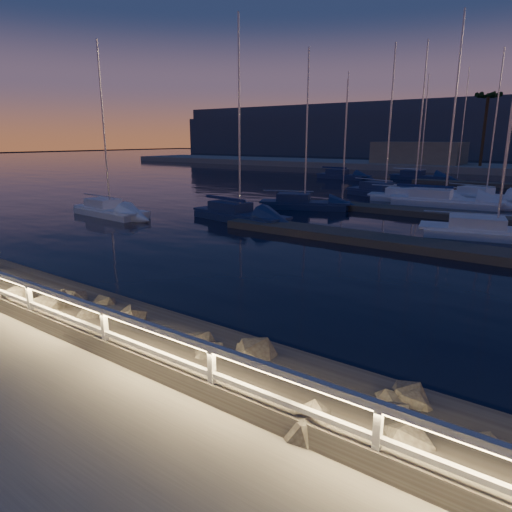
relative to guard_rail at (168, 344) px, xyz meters
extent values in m
plane|color=#9E9A8F|center=(0.07, 0.00, -0.77)|extent=(400.00, 400.00, 0.00)
cube|color=#9E9A8F|center=(0.07, -2.50, -0.87)|extent=(240.00, 5.00, 0.20)
cube|color=slate|center=(0.07, 1.50, -1.07)|extent=(240.00, 3.45, 1.29)
plane|color=black|center=(0.07, 0.00, -1.97)|extent=(400.00, 400.00, 0.00)
cube|color=white|center=(-4.93, 0.00, -0.27)|extent=(0.11, 0.11, 1.00)
cube|color=white|center=(-1.93, 0.00, -0.27)|extent=(0.11, 0.11, 1.00)
cube|color=white|center=(1.07, 0.00, -0.27)|extent=(0.11, 0.11, 1.00)
cube|color=white|center=(4.07, 0.00, -0.27)|extent=(0.11, 0.11, 1.00)
cube|color=white|center=(0.07, 0.00, 0.23)|extent=(44.00, 0.12, 0.12)
cube|color=white|center=(0.07, 0.00, -0.27)|extent=(44.00, 0.09, 0.09)
cube|color=#FEC972|center=(0.07, -0.02, 0.15)|extent=(44.00, 0.04, 0.03)
sphere|color=slate|center=(-6.85, 1.39, -0.97)|extent=(1.07, 1.07, 1.07)
sphere|color=slate|center=(2.89, 0.17, -0.71)|extent=(0.84, 0.84, 0.84)
sphere|color=slate|center=(-6.64, 1.82, -1.06)|extent=(0.94, 0.94, 0.94)
sphere|color=slate|center=(-5.14, 2.38, -1.18)|extent=(0.74, 0.74, 0.74)
cube|color=#5D564D|center=(0.07, 16.00, -1.17)|extent=(22.00, 2.00, 0.40)
cube|color=#5D564D|center=(0.07, 26.00, -1.17)|extent=(22.00, 2.00, 0.40)
cube|color=#5D564D|center=(0.07, 38.00, -1.17)|extent=(22.00, 2.00, 0.40)
cube|color=gray|center=(-17.93, 74.00, 1.03)|extent=(14.00, 8.00, 4.00)
cylinder|color=#44351F|center=(-7.93, 72.00, 4.88)|extent=(0.44, 0.44, 10.50)
cube|color=#3B475B|center=(-59.93, 140.00, 5.23)|extent=(120.00, 25.00, 18.00)
cube|color=white|center=(-19.93, 13.55, -1.22)|extent=(6.14, 2.42, 0.51)
cube|color=white|center=(-19.93, 13.55, -0.90)|extent=(6.62, 2.16, 0.14)
cube|color=white|center=(-20.77, 13.61, -0.57)|extent=(2.44, 1.66, 0.60)
cylinder|color=silver|center=(-19.93, 13.55, 4.42)|extent=(0.11, 0.11, 10.45)
cylinder|color=silver|center=(-21.18, 13.64, -0.11)|extent=(3.76, 0.34, 0.07)
cube|color=white|center=(2.38, 20.87, -1.22)|extent=(7.34, 3.83, 0.50)
cube|color=white|center=(2.38, 20.87, -0.90)|extent=(7.83, 3.62, 0.14)
cube|color=white|center=(1.43, 20.65, -0.58)|extent=(3.04, 2.31, 0.60)
cylinder|color=silver|center=(0.95, 20.55, -0.12)|extent=(4.28, 1.05, 0.07)
cube|color=navy|center=(-10.99, 24.14, -1.22)|extent=(6.41, 4.28, 0.52)
cube|color=navy|center=(-10.99, 24.14, -0.89)|extent=(6.75, 4.20, 0.14)
cube|color=navy|center=(-11.77, 23.80, -0.57)|extent=(2.78, 2.34, 0.61)
cylinder|color=silver|center=(-10.99, 24.14, 4.49)|extent=(0.11, 0.11, 10.59)
cylinder|color=silver|center=(-12.15, 23.64, -0.09)|extent=(3.53, 1.57, 0.08)
cube|color=navy|center=(-11.76, 17.29, -1.22)|extent=(6.91, 3.22, 0.52)
cube|color=navy|center=(-11.76, 17.29, -0.89)|extent=(7.41, 2.97, 0.14)
cube|color=navy|center=(-12.67, 17.43, -0.56)|extent=(2.81, 2.04, 0.61)
cylinder|color=silver|center=(-11.76, 17.29, 4.97)|extent=(0.11, 0.11, 11.54)
cylinder|color=silver|center=(-13.13, 17.50, -0.09)|extent=(4.12, 0.72, 0.08)
cube|color=white|center=(-5.65, 33.01, -1.22)|extent=(7.14, 3.46, 0.49)
cube|color=white|center=(-5.65, 33.01, -0.91)|extent=(7.64, 3.22, 0.13)
cube|color=white|center=(-6.58, 32.84, -0.60)|extent=(2.92, 2.16, 0.58)
cylinder|color=silver|center=(-5.65, 33.01, 5.12)|extent=(0.11, 0.11, 11.88)
cylinder|color=silver|center=(-7.05, 32.76, -0.15)|extent=(4.22, 0.83, 0.07)
cube|color=navy|center=(-8.68, 34.40, -1.22)|extent=(7.37, 4.50, 0.59)
cube|color=navy|center=(-8.68, 34.40, -0.85)|extent=(7.80, 4.36, 0.16)
cube|color=navy|center=(-9.60, 34.72, -0.47)|extent=(3.14, 2.55, 0.70)
cylinder|color=silver|center=(-8.68, 34.40, 5.33)|extent=(0.13, 0.13, 12.14)
cylinder|color=silver|center=(-10.05, 34.88, 0.07)|extent=(4.15, 1.52, 0.09)
cube|color=white|center=(-2.90, 31.69, -1.22)|extent=(7.87, 3.31, 0.60)
cube|color=white|center=(-2.90, 31.69, -0.84)|extent=(8.47, 2.99, 0.16)
cube|color=white|center=(-3.96, 31.58, -0.47)|extent=(3.15, 2.20, 0.70)
cylinder|color=silver|center=(-2.90, 31.69, 5.91)|extent=(0.13, 0.13, 13.28)
cylinder|color=silver|center=(-4.48, 31.53, 0.08)|extent=(4.77, 0.57, 0.09)
cube|color=white|center=(-0.97, 37.22, -1.22)|extent=(6.95, 4.06, 0.48)
cube|color=white|center=(-0.97, 37.22, -0.92)|extent=(7.38, 3.91, 0.13)
cube|color=white|center=(-1.85, 37.49, -0.62)|extent=(2.94, 2.34, 0.56)
cylinder|color=silver|center=(-0.97, 37.22, 4.89)|extent=(0.10, 0.10, 11.45)
cylinder|color=silver|center=(-2.28, 37.63, -0.19)|extent=(3.96, 1.29, 0.07)
cube|color=navy|center=(-19.93, 49.49, -1.22)|extent=(6.84, 2.97, 0.56)
cube|color=navy|center=(-19.93, 49.49, -0.87)|extent=(7.35, 2.70, 0.15)
cube|color=navy|center=(-20.85, 49.60, -0.51)|extent=(2.75, 1.95, 0.67)
cylinder|color=silver|center=(-19.93, 49.49, 4.99)|extent=(0.12, 0.12, 11.51)
cylinder|color=silver|center=(-21.30, 49.65, 0.00)|extent=(4.13, 0.56, 0.08)
cube|color=navy|center=(-11.49, 53.96, -1.22)|extent=(7.00, 2.72, 0.54)
cube|color=navy|center=(-11.49, 53.96, -0.88)|extent=(7.55, 2.41, 0.15)
cube|color=navy|center=(-12.45, 54.02, -0.54)|extent=(2.77, 1.88, 0.63)
cylinder|color=silver|center=(-11.49, 53.96, 5.17)|extent=(0.12, 0.12, 11.92)
cylinder|color=silver|center=(-12.92, 54.05, -0.06)|extent=(4.29, 0.35, 0.08)
camera|label=1|loc=(5.90, -5.35, 3.70)|focal=32.00mm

